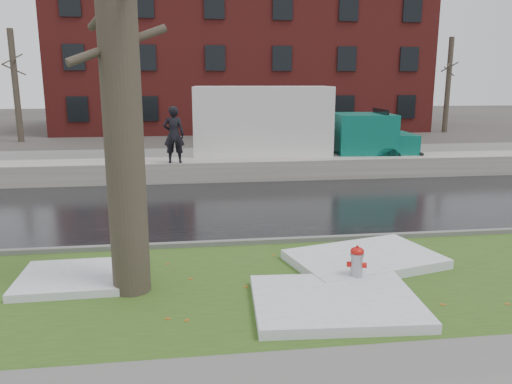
{
  "coord_description": "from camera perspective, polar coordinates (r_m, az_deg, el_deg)",
  "views": [
    {
      "loc": [
        -2.04,
        -9.42,
        3.56
      ],
      "look_at": [
        -0.51,
        1.94,
        1.0
      ],
      "focal_mm": 35.0,
      "sensor_mm": 36.0,
      "label": 1
    }
  ],
  "objects": [
    {
      "name": "ground",
      "position": [
        10.27,
        4.28,
        -7.72
      ],
      "size": [
        120.0,
        120.0,
        0.0
      ],
      "primitive_type": "plane",
      "color": "#47423D",
      "rests_on": "ground"
    },
    {
      "name": "snow_patch_side",
      "position": [
        10.12,
        12.31,
        -7.51
      ],
      "size": [
        3.16,
        2.45,
        0.18
      ],
      "primitive_type": "cube",
      "rotation": [
        0.0,
        0.0,
        0.26
      ],
      "color": "silver",
      "rests_on": "verge"
    },
    {
      "name": "brick_building",
      "position": [
        39.65,
        -1.9,
        14.66
      ],
      "size": [
        26.0,
        12.0,
        10.0
      ],
      "primitive_type": "cube",
      "color": "maroon",
      "rests_on": "ground"
    },
    {
      "name": "road",
      "position": [
        14.5,
        0.62,
        -1.56
      ],
      "size": [
        60.0,
        7.0,
        0.03
      ],
      "primitive_type": "cube",
      "color": "black",
      "rests_on": "ground"
    },
    {
      "name": "parking_lot",
      "position": [
        22.79,
        -2.47,
        3.63
      ],
      "size": [
        60.0,
        9.0,
        0.03
      ],
      "primitive_type": "cube",
      "color": "slate",
      "rests_on": "ground"
    },
    {
      "name": "snowbank",
      "position": [
        18.51,
        -1.25,
        2.68
      ],
      "size": [
        60.0,
        1.6,
        0.75
      ],
      "primitive_type": "cube",
      "color": "#AAA69C",
      "rests_on": "ground"
    },
    {
      "name": "curb",
      "position": [
        11.17,
        3.23,
        -5.63
      ],
      "size": [
        60.0,
        0.15,
        0.14
      ],
      "primitive_type": "cube",
      "color": "slate",
      "rests_on": "ground"
    },
    {
      "name": "snow_patch_near",
      "position": [
        8.22,
        9.07,
        -12.3
      ],
      "size": [
        2.73,
        2.17,
        0.16
      ],
      "primitive_type": "cube",
      "rotation": [
        0.0,
        0.0,
        -0.07
      ],
      "color": "silver",
      "rests_on": "verge"
    },
    {
      "name": "bg_tree_left",
      "position": [
        32.96,
        -25.79,
        10.97
      ],
      "size": [
        1.4,
        1.62,
        6.5
      ],
      "color": "#504639",
      "rests_on": "ground"
    },
    {
      "name": "fire_hydrant",
      "position": [
        8.99,
        11.43,
        -8.07
      ],
      "size": [
        0.36,
        0.34,
        0.73
      ],
      "rotation": [
        0.0,
        0.0,
        -0.32
      ],
      "color": "#9A9CA2",
      "rests_on": "verge"
    },
    {
      "name": "bg_tree_center",
      "position": [
        35.64,
        -14.39,
        11.84
      ],
      "size": [
        1.4,
        1.62,
        6.5
      ],
      "color": "#504639",
      "rests_on": "ground"
    },
    {
      "name": "bg_tree_right",
      "position": [
        37.97,
        21.11,
        11.42
      ],
      "size": [
        1.4,
        1.62,
        6.5
      ],
      "color": "#504639",
      "rests_on": "ground"
    },
    {
      "name": "worker",
      "position": [
        17.62,
        -9.37,
        6.49
      ],
      "size": [
        0.75,
        0.52,
        1.97
      ],
      "primitive_type": "imported",
      "rotation": [
        0.0,
        0.0,
        3.08
      ],
      "color": "black",
      "rests_on": "snowbank"
    },
    {
      "name": "verge",
      "position": [
        9.13,
        5.93,
        -10.29
      ],
      "size": [
        60.0,
        4.5,
        0.04
      ],
      "primitive_type": "cube",
      "color": "#2C4B19",
      "rests_on": "ground"
    },
    {
      "name": "tree",
      "position": [
        8.3,
        -15.42,
        15.34
      ],
      "size": [
        1.51,
        1.71,
        7.9
      ],
      "rotation": [
        0.0,
        0.0,
        0.14
      ],
      "color": "#504639",
      "rests_on": "verge"
    },
    {
      "name": "snow_patch_far",
      "position": [
        9.61,
        -19.17,
        -9.17
      ],
      "size": [
        2.23,
        1.64,
        0.14
      ],
      "primitive_type": "cube",
      "rotation": [
        0.0,
        0.0,
        0.02
      ],
      "color": "silver",
      "rests_on": "verge"
    },
    {
      "name": "box_truck",
      "position": [
        19.91,
        3.78,
        7.43
      ],
      "size": [
        10.17,
        2.99,
        3.37
      ],
      "rotation": [
        0.0,
        0.0,
        -0.08
      ],
      "color": "black",
      "rests_on": "ground"
    }
  ]
}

